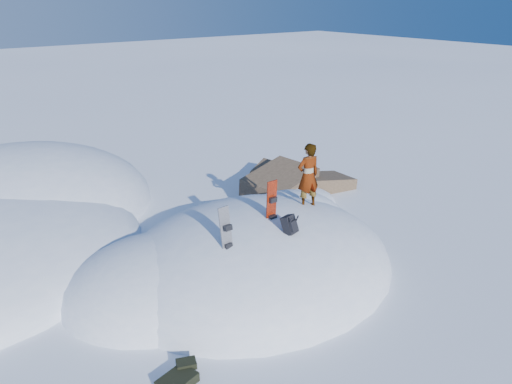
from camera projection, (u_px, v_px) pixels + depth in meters
ground at (255, 270)px, 12.02m from camera, size 120.00×120.00×0.00m
snow_mound at (244, 268)px, 12.10m from camera, size 8.00×6.00×3.00m
rock_outcrop at (290, 196)px, 16.33m from camera, size 4.68×4.41×1.68m
snowboard_red at (272, 210)px, 11.22m from camera, size 0.28×0.16×1.46m
snowboard_dark at (227, 238)px, 10.23m from camera, size 0.27×0.25×1.38m
backpack at (290, 225)px, 10.70m from camera, size 0.36×0.42×0.48m
gear_pile at (179, 378)px, 8.46m from camera, size 0.86×0.66×0.23m
person at (308, 176)px, 12.08m from camera, size 0.65×0.48×1.64m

